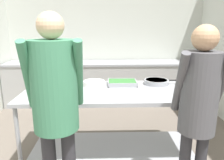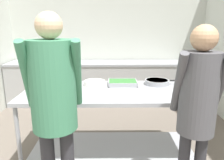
{
  "view_description": "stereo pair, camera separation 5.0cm",
  "coord_description": "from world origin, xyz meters",
  "px_view_note": "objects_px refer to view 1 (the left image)",
  "views": [
    {
      "loc": [
        -0.0,
        -0.87,
        1.64
      ],
      "look_at": [
        0.07,
        1.7,
        0.99
      ],
      "focal_mm": 35.0,
      "sensor_mm": 36.0,
      "label": 1
    },
    {
      "loc": [
        0.05,
        -0.87,
        1.64
      ],
      "look_at": [
        0.07,
        1.7,
        0.99
      ],
      "focal_mm": 35.0,
      "sensor_mm": 36.0,
      "label": 2
    }
  ],
  "objects_px": {
    "serving_tray_vegetables": "(56,95)",
    "serving_tray_roast": "(122,83)",
    "sauce_pan": "(157,82)",
    "guest_serving_right": "(199,100)",
    "guest_serving_left": "(56,97)",
    "plate_stack": "(94,83)",
    "water_bottle": "(26,57)"
  },
  "relations": [
    {
      "from": "sauce_pan",
      "to": "serving_tray_roast",
      "type": "bearing_deg",
      "value": -177.87
    },
    {
      "from": "guest_serving_right",
      "to": "water_bottle",
      "type": "height_order",
      "value": "guest_serving_right"
    },
    {
      "from": "plate_stack",
      "to": "serving_tray_roast",
      "type": "relative_size",
      "value": 0.76
    },
    {
      "from": "serving_tray_vegetables",
      "to": "sauce_pan",
      "type": "distance_m",
      "value": 1.29
    },
    {
      "from": "serving_tray_vegetables",
      "to": "sauce_pan",
      "type": "bearing_deg",
      "value": 22.19
    },
    {
      "from": "guest_serving_left",
      "to": "guest_serving_right",
      "type": "distance_m",
      "value": 1.19
    },
    {
      "from": "serving_tray_vegetables",
      "to": "serving_tray_roast",
      "type": "relative_size",
      "value": 1.13
    },
    {
      "from": "serving_tray_roast",
      "to": "serving_tray_vegetables",
      "type": "bearing_deg",
      "value": -147.71
    },
    {
      "from": "guest_serving_left",
      "to": "serving_tray_roast",
      "type": "bearing_deg",
      "value": 58.45
    },
    {
      "from": "sauce_pan",
      "to": "serving_tray_vegetables",
      "type": "bearing_deg",
      "value": -157.81
    },
    {
      "from": "serving_tray_vegetables",
      "to": "guest_serving_left",
      "type": "height_order",
      "value": "guest_serving_left"
    },
    {
      "from": "plate_stack",
      "to": "water_bottle",
      "type": "relative_size",
      "value": 1.1
    },
    {
      "from": "sauce_pan",
      "to": "guest_serving_left",
      "type": "bearing_deg",
      "value": -136.13
    },
    {
      "from": "plate_stack",
      "to": "guest_serving_left",
      "type": "bearing_deg",
      "value": -104.77
    },
    {
      "from": "serving_tray_vegetables",
      "to": "water_bottle",
      "type": "bearing_deg",
      "value": 116.07
    },
    {
      "from": "plate_stack",
      "to": "serving_tray_vegetables",
      "type": "bearing_deg",
      "value": -130.33
    },
    {
      "from": "serving_tray_roast",
      "to": "guest_serving_right",
      "type": "distance_m",
      "value": 1.16
    },
    {
      "from": "plate_stack",
      "to": "serving_tray_roast",
      "type": "xyz_separation_m",
      "value": [
        0.36,
        0.02,
        -0.0
      ]
    },
    {
      "from": "serving_tray_vegetables",
      "to": "sauce_pan",
      "type": "height_order",
      "value": "sauce_pan"
    },
    {
      "from": "guest_serving_left",
      "to": "water_bottle",
      "type": "distance_m",
      "value": 3.05
    },
    {
      "from": "serving_tray_vegetables",
      "to": "guest_serving_right",
      "type": "height_order",
      "value": "guest_serving_right"
    },
    {
      "from": "guest_serving_left",
      "to": "plate_stack",
      "type": "bearing_deg",
      "value": 75.23
    },
    {
      "from": "serving_tray_vegetables",
      "to": "plate_stack",
      "type": "relative_size",
      "value": 1.49
    },
    {
      "from": "sauce_pan",
      "to": "water_bottle",
      "type": "height_order",
      "value": "water_bottle"
    },
    {
      "from": "serving_tray_vegetables",
      "to": "water_bottle",
      "type": "height_order",
      "value": "water_bottle"
    },
    {
      "from": "plate_stack",
      "to": "water_bottle",
      "type": "xyz_separation_m",
      "value": [
        -1.49,
        1.8,
        0.09
      ]
    },
    {
      "from": "serving_tray_roast",
      "to": "sauce_pan",
      "type": "bearing_deg",
      "value": 2.13
    },
    {
      "from": "water_bottle",
      "to": "guest_serving_right",
      "type": "bearing_deg",
      "value": -49.18
    },
    {
      "from": "serving_tray_roast",
      "to": "plate_stack",
      "type": "bearing_deg",
      "value": -177.13
    },
    {
      "from": "sauce_pan",
      "to": "guest_serving_right",
      "type": "bearing_deg",
      "value": -83.46
    },
    {
      "from": "serving_tray_roast",
      "to": "guest_serving_left",
      "type": "bearing_deg",
      "value": -121.55
    },
    {
      "from": "sauce_pan",
      "to": "guest_serving_right",
      "type": "distance_m",
      "value": 1.03
    }
  ]
}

